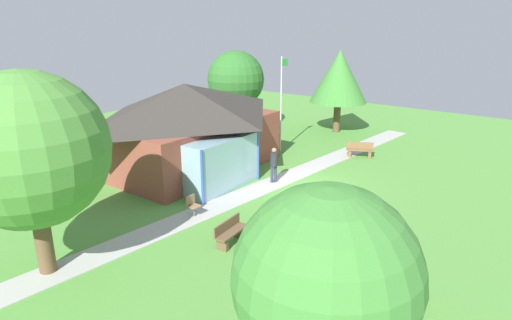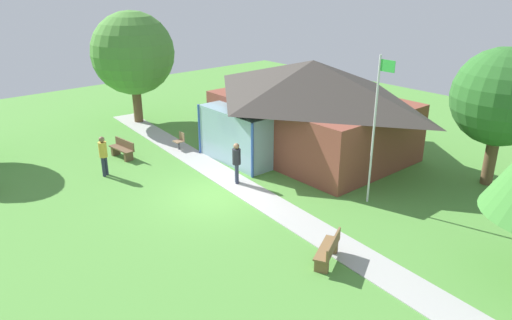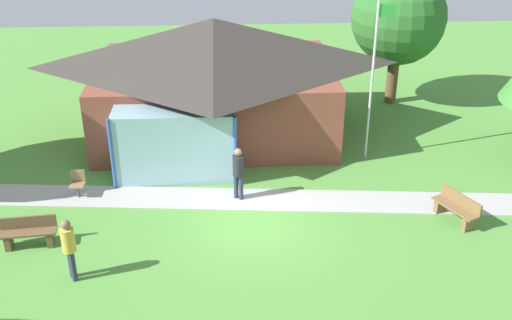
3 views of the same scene
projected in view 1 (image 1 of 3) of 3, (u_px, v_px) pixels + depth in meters
ground_plane at (303, 186)px, 20.56m from camera, size 44.00×44.00×0.00m
pavilion at (187, 125)px, 22.54m from camera, size 9.56×7.71×4.38m
footpath at (281, 180)px, 21.30m from camera, size 25.70×3.55×0.03m
flagpole at (281, 100)px, 25.08m from camera, size 0.64×0.08×5.50m
bench_mid_left at (230, 233)px, 15.23m from camera, size 1.54×0.59×0.84m
bench_front_left at (403, 293)px, 11.90m from camera, size 1.56×0.93×0.84m
bench_mid_right at (360, 150)px, 24.78m from camera, size 1.07×1.54×0.84m
patio_chair_west at (193, 206)px, 17.33m from camera, size 0.45×0.45×0.86m
visitor_on_path at (274, 163)px, 20.69m from camera, size 0.34×0.34×1.74m
visitor_strolling_lawn at (292, 213)px, 15.30m from camera, size 0.34×0.34×1.74m
tree_behind_pavilion_right at (236, 80)px, 29.40m from camera, size 3.80×3.80×5.52m
tree_east_hedge at (339, 77)px, 29.32m from camera, size 3.84×3.84×5.55m
tree_lawn_corner at (326, 278)px, 7.91m from camera, size 3.48×3.48×4.78m
tree_west_hedge at (29, 151)px, 12.43m from camera, size 4.55×4.55×6.21m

